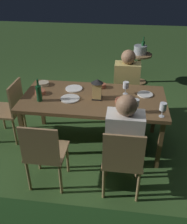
# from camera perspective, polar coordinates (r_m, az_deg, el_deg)

# --- Properties ---
(ground_plane) EXTENTS (16.00, 16.00, 0.00)m
(ground_plane) POSITION_cam_1_polar(r_m,az_deg,el_deg) (3.59, -0.00, -7.02)
(ground_plane) COLOR #385B28
(dining_table) EXTENTS (1.84, 0.91, 0.73)m
(dining_table) POSITION_cam_1_polar(r_m,az_deg,el_deg) (3.22, -0.00, 2.54)
(dining_table) COLOR brown
(dining_table) RESTS_ON ground
(chair_head_far) EXTENTS (0.40, 0.42, 0.87)m
(chair_head_far) POSITION_cam_1_polar(r_m,az_deg,el_deg) (3.64, -18.56, 0.89)
(chair_head_far) COLOR #9E7A51
(chair_head_far) RESTS_ON ground
(chair_side_right_a) EXTENTS (0.42, 0.40, 0.87)m
(chair_side_right_a) POSITION_cam_1_polar(r_m,az_deg,el_deg) (2.61, 6.69, -10.65)
(chair_side_right_a) COLOR #9E7A51
(chair_side_right_a) RESTS_ON ground
(person_in_cream) EXTENTS (0.38, 0.47, 1.15)m
(person_in_cream) POSITION_cam_1_polar(r_m,az_deg,el_deg) (2.67, 7.02, -5.43)
(person_in_cream) COLOR white
(person_in_cream) RESTS_ON ground
(chair_side_left_a) EXTENTS (0.42, 0.40, 0.87)m
(chair_side_left_a) POSITION_cam_1_polar(r_m,az_deg,el_deg) (4.04, 7.44, 5.42)
(chair_side_left_a) COLOR #9E7A51
(chair_side_left_a) RESTS_ON ground
(person_in_mustard) EXTENTS (0.38, 0.47, 1.15)m
(person_in_mustard) POSITION_cam_1_polar(r_m,az_deg,el_deg) (3.80, 7.54, 6.22)
(person_in_mustard) COLOR tan
(person_in_mustard) RESTS_ON ground
(chair_side_right_b) EXTENTS (0.42, 0.40, 0.87)m
(chair_side_right_b) POSITION_cam_1_polar(r_m,az_deg,el_deg) (2.73, -11.14, -9.00)
(chair_side_right_b) COLOR #9E7A51
(chair_side_right_b) RESTS_ON ground
(lantern_centerpiece) EXTENTS (0.15, 0.15, 0.27)m
(lantern_centerpiece) POSITION_cam_1_polar(r_m,az_deg,el_deg) (3.10, 0.85, 5.53)
(lantern_centerpiece) COLOR black
(lantern_centerpiece) RESTS_ON dining_table
(green_bottle_on_table) EXTENTS (0.07, 0.07, 0.29)m
(green_bottle_on_table) POSITION_cam_1_polar(r_m,az_deg,el_deg) (3.14, -12.39, 4.31)
(green_bottle_on_table) COLOR #144723
(green_bottle_on_table) RESTS_ON dining_table
(wine_glass_a) EXTENTS (0.08, 0.08, 0.17)m
(wine_glass_a) POSITION_cam_1_polar(r_m,az_deg,el_deg) (3.26, 7.40, 5.99)
(wine_glass_a) COLOR silver
(wine_glass_a) RESTS_ON dining_table
(wine_glass_b) EXTENTS (0.08, 0.08, 0.17)m
(wine_glass_b) POSITION_cam_1_polar(r_m,az_deg,el_deg) (2.84, 15.62, 1.05)
(wine_glass_b) COLOR silver
(wine_glass_b) RESTS_ON dining_table
(wine_glass_c) EXTENTS (0.08, 0.08, 0.17)m
(wine_glass_c) POSITION_cam_1_polar(r_m,az_deg,el_deg) (2.85, 9.66, 1.91)
(wine_glass_c) COLOR silver
(wine_glass_c) RESTS_ON dining_table
(plate_a) EXTENTS (0.23, 0.23, 0.01)m
(plate_a) POSITION_cam_1_polar(r_m,az_deg,el_deg) (3.42, -4.50, 5.37)
(plate_a) COLOR white
(plate_a) RESTS_ON dining_table
(plate_b) EXTENTS (0.24, 0.24, 0.01)m
(plate_b) POSITION_cam_1_polar(r_m,az_deg,el_deg) (3.16, -5.38, 3.07)
(plate_b) COLOR silver
(plate_b) RESTS_ON dining_table
(plate_c) EXTENTS (0.20, 0.20, 0.01)m
(plate_c) POSITION_cam_1_polar(r_m,az_deg,el_deg) (3.32, 11.72, 3.97)
(plate_c) COLOR silver
(plate_c) RESTS_ON dining_table
(bowl_olives) EXTENTS (0.15, 0.15, 0.04)m
(bowl_olives) POSITION_cam_1_polar(r_m,az_deg,el_deg) (3.59, -11.38, 6.43)
(bowl_olives) COLOR #BCAD8E
(bowl_olives) RESTS_ON dining_table
(bowl_bread) EXTENTS (0.12, 0.12, 0.06)m
(bowl_bread) POSITION_cam_1_polar(r_m,az_deg,el_deg) (3.44, 1.92, 6.07)
(bowl_bread) COLOR #9E5138
(bowl_bread) RESTS_ON dining_table
(bowl_salad) EXTENTS (0.16, 0.16, 0.06)m
(bowl_salad) POSITION_cam_1_polar(r_m,az_deg,el_deg) (3.06, 6.46, 2.53)
(bowl_salad) COLOR #9E5138
(bowl_salad) RESTS_ON dining_table
(bowl_dip) EXTENTS (0.14, 0.14, 0.05)m
(bowl_dip) POSITION_cam_1_polar(r_m,az_deg,el_deg) (3.34, -12.13, 4.50)
(bowl_dip) COLOR #9E5138
(bowl_dip) RESTS_ON dining_table
(side_table) EXTENTS (0.49, 0.49, 0.62)m
(side_table) POSITION_cam_1_polar(r_m,az_deg,el_deg) (5.33, 10.35, 10.79)
(side_table) COLOR #937047
(side_table) RESTS_ON ground
(ice_bucket) EXTENTS (0.26, 0.26, 0.34)m
(ice_bucket) POSITION_cam_1_polar(r_m,az_deg,el_deg) (5.24, 10.70, 13.94)
(ice_bucket) COLOR #B2B7BF
(ice_bucket) RESTS_ON side_table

